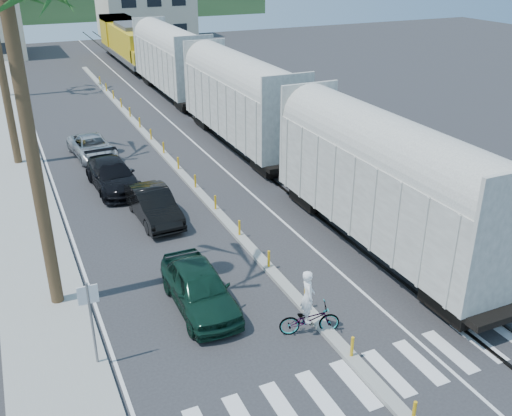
{
  "coord_description": "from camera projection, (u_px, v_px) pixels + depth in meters",
  "views": [
    {
      "loc": [
        -8.63,
        -12.74,
        11.85
      ],
      "look_at": [
        0.18,
        6.63,
        2.0
      ],
      "focal_mm": 40.0,
      "sensor_mm": 36.0,
      "label": 1
    }
  ],
  "objects": [
    {
      "name": "ground",
      "position": [
        334.0,
        341.0,
        18.75
      ],
      "size": [
        140.0,
        140.0,
        0.0
      ],
      "primitive_type": "plane",
      "color": "#28282B",
      "rests_on": "ground"
    },
    {
      "name": "sidewalk",
      "position": [
        12.0,
        149.0,
        36.18
      ],
      "size": [
        3.0,
        90.0,
        0.15
      ],
      "primitive_type": "cube",
      "color": "gray",
      "rests_on": "ground"
    },
    {
      "name": "rails",
      "position": [
        198.0,
        114.0,
        43.74
      ],
      "size": [
        1.56,
        100.0,
        0.06
      ],
      "color": "black",
      "rests_on": "ground"
    },
    {
      "name": "median",
      "position": [
        164.0,
        154.0,
        35.2
      ],
      "size": [
        0.45,
        60.0,
        0.85
      ],
      "color": "gray",
      "rests_on": "ground"
    },
    {
      "name": "crosswalk",
      "position": [
        369.0,
        379.0,
        17.09
      ],
      "size": [
        14.0,
        2.2,
        0.01
      ],
      "primitive_type": "cube",
      "color": "silver",
      "rests_on": "ground"
    },
    {
      "name": "lane_markings",
      "position": [
        113.0,
        137.0,
        38.59
      ],
      "size": [
        9.42,
        90.0,
        0.01
      ],
      "color": "silver",
      "rests_on": "ground"
    },
    {
      "name": "freight_train",
      "position": [
        209.0,
        84.0,
        40.33
      ],
      "size": [
        3.0,
        60.94,
        5.85
      ],
      "color": "#A29E94",
      "rests_on": "ground"
    },
    {
      "name": "street_sign",
      "position": [
        91.0,
        313.0,
        16.83
      ],
      "size": [
        0.6,
        0.08,
        3.0
      ],
      "color": "slate",
      "rests_on": "ground"
    },
    {
      "name": "buildings",
      "position": [
        2.0,
        8.0,
        73.7
      ],
      "size": [
        38.0,
        27.0,
        10.0
      ],
      "color": "beige",
      "rests_on": "ground"
    },
    {
      "name": "car_lead",
      "position": [
        200.0,
        288.0,
        20.19
      ],
      "size": [
        1.95,
        4.73,
        1.6
      ],
      "primitive_type": "imported",
      "rotation": [
        0.0,
        0.0,
        -0.01
      ],
      "color": "#103023",
      "rests_on": "ground"
    },
    {
      "name": "car_second",
      "position": [
        154.0,
        205.0,
        26.7
      ],
      "size": [
        1.99,
        4.75,
        1.52
      ],
      "primitive_type": "imported",
      "rotation": [
        0.0,
        0.0,
        0.04
      ],
      "color": "black",
      "rests_on": "ground"
    },
    {
      "name": "car_third",
      "position": [
        113.0,
        175.0,
        30.15
      ],
      "size": [
        2.66,
        5.43,
        1.51
      ],
      "primitive_type": "imported",
      "rotation": [
        0.0,
        0.0,
        0.05
      ],
      "color": "black",
      "rests_on": "ground"
    },
    {
      "name": "car_rear",
      "position": [
        92.0,
        147.0,
        34.73
      ],
      "size": [
        3.12,
        5.13,
        1.3
      ],
      "primitive_type": "imported",
      "rotation": [
        0.0,
        0.0,
        0.1
      ],
      "color": "#B9BCBF",
      "rests_on": "ground"
    },
    {
      "name": "cyclist",
      "position": [
        309.0,
        314.0,
        18.83
      ],
      "size": [
        1.85,
        2.44,
        2.42
      ],
      "rotation": [
        0.0,
        0.0,
        1.28
      ],
      "color": "#9EA0A5",
      "rests_on": "ground"
    }
  ]
}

